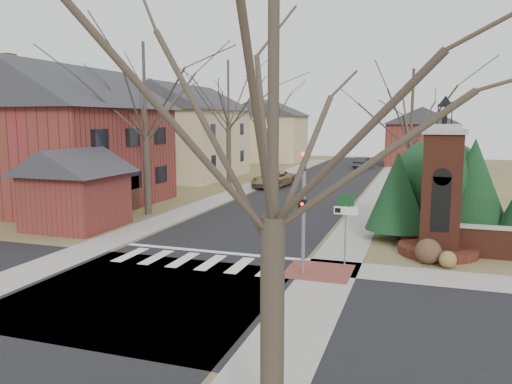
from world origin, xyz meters
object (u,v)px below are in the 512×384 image
at_px(traffic_signal_pole, 303,203).
at_px(sign_post, 346,216).
at_px(brick_gate_monument, 440,202).
at_px(pickup_truck, 273,179).
at_px(distant_car, 363,163).

height_order(traffic_signal_pole, sign_post, traffic_signal_pole).
height_order(traffic_signal_pole, brick_gate_monument, brick_gate_monument).
bearing_deg(pickup_truck, sign_post, -59.84).
bearing_deg(traffic_signal_pole, brick_gate_monument, 43.24).
height_order(pickup_truck, distant_car, pickup_truck).
bearing_deg(brick_gate_monument, sign_post, -138.58).
bearing_deg(sign_post, pickup_truck, 113.48).
bearing_deg(traffic_signal_pole, sign_post, 47.57).
bearing_deg(pickup_truck, distant_car, 81.31).
xyz_separation_m(traffic_signal_pole, pickup_truck, (-7.70, 22.11, -1.90)).
distance_m(traffic_signal_pole, distant_car, 41.16).
bearing_deg(traffic_signal_pole, pickup_truck, 109.20).
relative_size(traffic_signal_pole, sign_post, 1.64).
relative_size(sign_post, distant_car, 0.71).
bearing_deg(sign_post, brick_gate_monument, 41.42).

